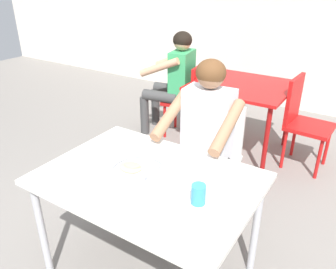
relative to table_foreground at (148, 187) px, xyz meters
The scene contains 9 objects.
table_foreground is the anchor object (origin of this frame).
thali_tray 0.11m from the table_foreground, behind, with size 0.31×0.31×0.03m.
drinking_cup 0.37m from the table_foreground, ahead, with size 0.07×0.07×0.10m.
chair_foreground 0.87m from the table_foreground, 90.17° to the left, with size 0.43×0.41×0.85m.
diner_foreground 0.64m from the table_foreground, 89.39° to the left, with size 0.51×0.57×1.23m.
table_background_red 1.87m from the table_foreground, 95.63° to the left, with size 0.94×0.87×0.73m.
chair_red_left 2.04m from the table_foreground, 112.87° to the left, with size 0.44×0.44×0.85m.
chair_red_right 1.94m from the table_foreground, 77.25° to the left, with size 0.43×0.42×0.88m.
patron_background 2.09m from the table_foreground, 117.88° to the left, with size 0.60×0.56×1.19m.
Camera 1 is at (0.97, -1.22, 1.74)m, focal length 35.90 mm.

